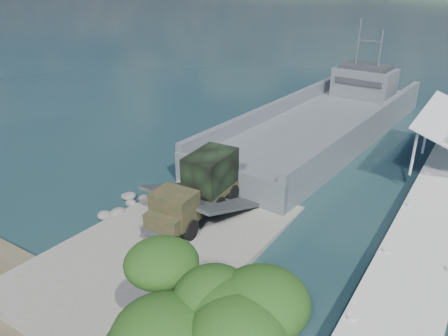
% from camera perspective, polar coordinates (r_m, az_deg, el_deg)
% --- Properties ---
extents(ground, '(1400.00, 1400.00, 0.00)m').
position_cam_1_polar(ground, '(27.42, -6.10, -9.47)').
color(ground, '#1B3D41').
rests_on(ground, ground).
extents(boat_ramp, '(10.00, 18.00, 0.50)m').
position_cam_1_polar(boat_ramp, '(26.65, -7.47, -10.01)').
color(boat_ramp, slate).
rests_on(boat_ramp, ground).
extents(shoreline_rocks, '(3.20, 5.60, 0.90)m').
position_cam_1_polar(shoreline_rocks, '(31.45, -14.48, -5.40)').
color(shoreline_rocks, '#5A5A58').
rests_on(shoreline_rocks, ground).
extents(landing_craft, '(11.91, 38.52, 11.29)m').
position_cam_1_polar(landing_craft, '(44.46, 12.54, 5.05)').
color(landing_craft, '#4F565D').
rests_on(landing_craft, ground).
extents(military_truck, '(3.07, 8.27, 3.77)m').
position_cam_1_polar(military_truck, '(28.34, -3.24, -2.58)').
color(military_truck, black).
rests_on(military_truck, boat_ramp).
extents(soldier, '(0.76, 0.56, 1.93)m').
position_cam_1_polar(soldier, '(26.74, -7.68, -6.81)').
color(soldier, '#1E301B').
rests_on(soldier, boat_ramp).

